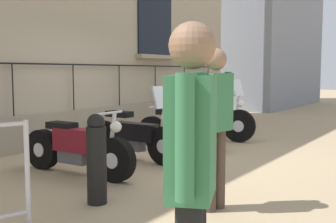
{
  "coord_description": "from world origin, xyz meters",
  "views": [
    {
      "loc": [
        4.4,
        -6.04,
        1.51
      ],
      "look_at": [
        0.25,
        0.0,
        0.8
      ],
      "focal_mm": 44.23,
      "sensor_mm": 36.0,
      "label": 1
    }
  ],
  "objects_px": {
    "bollard": "(97,159)",
    "pedestrian_walking": "(215,119)",
    "motorcycle_green": "(208,119)",
    "motorcycle_maroon": "(77,149)",
    "motorcycle_black": "(134,136)",
    "motorcycle_white": "(181,128)",
    "pedestrian_standing": "(191,172)"
  },
  "relations": [
    {
      "from": "bollard",
      "to": "pedestrian_standing",
      "type": "height_order",
      "value": "pedestrian_standing"
    },
    {
      "from": "motorcycle_green",
      "to": "pedestrian_walking",
      "type": "relative_size",
      "value": 1.23
    },
    {
      "from": "motorcycle_black",
      "to": "bollard",
      "type": "height_order",
      "value": "motorcycle_black"
    },
    {
      "from": "motorcycle_maroon",
      "to": "motorcycle_white",
      "type": "relative_size",
      "value": 1.09
    },
    {
      "from": "pedestrian_standing",
      "to": "pedestrian_walking",
      "type": "xyz_separation_m",
      "value": [
        -1.02,
        2.17,
        0.0
      ]
    },
    {
      "from": "motorcycle_green",
      "to": "bollard",
      "type": "height_order",
      "value": "motorcycle_green"
    },
    {
      "from": "motorcycle_maroon",
      "to": "pedestrian_standing",
      "type": "distance_m",
      "value": 4.18
    },
    {
      "from": "motorcycle_green",
      "to": "pedestrian_standing",
      "type": "height_order",
      "value": "pedestrian_standing"
    },
    {
      "from": "motorcycle_maroon",
      "to": "motorcycle_black",
      "type": "relative_size",
      "value": 1.05
    },
    {
      "from": "motorcycle_maroon",
      "to": "pedestrian_standing",
      "type": "bearing_deg",
      "value": -35.18
    },
    {
      "from": "motorcycle_maroon",
      "to": "bollard",
      "type": "bearing_deg",
      "value": -34.36
    },
    {
      "from": "motorcycle_white",
      "to": "motorcycle_green",
      "type": "xyz_separation_m",
      "value": [
        -0.1,
        1.28,
        0.04
      ]
    },
    {
      "from": "motorcycle_green",
      "to": "pedestrian_standing",
      "type": "relative_size",
      "value": 1.23
    },
    {
      "from": "motorcycle_maroon",
      "to": "motorcycle_white",
      "type": "height_order",
      "value": "motorcycle_white"
    },
    {
      "from": "motorcycle_maroon",
      "to": "motorcycle_black",
      "type": "xyz_separation_m",
      "value": [
        0.05,
        1.24,
        0.02
      ]
    },
    {
      "from": "motorcycle_black",
      "to": "pedestrian_walking",
      "type": "height_order",
      "value": "pedestrian_walking"
    },
    {
      "from": "motorcycle_black",
      "to": "motorcycle_green",
      "type": "relative_size",
      "value": 0.91
    },
    {
      "from": "motorcycle_maroon",
      "to": "motorcycle_green",
      "type": "distance_m",
      "value": 3.86
    },
    {
      "from": "motorcycle_maroon",
      "to": "bollard",
      "type": "height_order",
      "value": "bollard"
    },
    {
      "from": "motorcycle_green",
      "to": "bollard",
      "type": "relative_size",
      "value": 2.08
    },
    {
      "from": "pedestrian_walking",
      "to": "motorcycle_maroon",
      "type": "bearing_deg",
      "value": 174.83
    },
    {
      "from": "motorcycle_white",
      "to": "bollard",
      "type": "xyz_separation_m",
      "value": [
        1.01,
        -3.37,
        0.11
      ]
    },
    {
      "from": "motorcycle_maroon",
      "to": "motorcycle_white",
      "type": "xyz_separation_m",
      "value": [
        0.15,
        2.58,
        0.02
      ]
    },
    {
      "from": "bollard",
      "to": "pedestrian_walking",
      "type": "height_order",
      "value": "pedestrian_walking"
    },
    {
      "from": "motorcycle_maroon",
      "to": "motorcycle_white",
      "type": "bearing_deg",
      "value": 86.7
    },
    {
      "from": "motorcycle_maroon",
      "to": "pedestrian_standing",
      "type": "height_order",
      "value": "pedestrian_standing"
    },
    {
      "from": "motorcycle_maroon",
      "to": "pedestrian_walking",
      "type": "height_order",
      "value": "pedestrian_walking"
    },
    {
      "from": "bollard",
      "to": "pedestrian_walking",
      "type": "relative_size",
      "value": 0.59
    },
    {
      "from": "motorcycle_white",
      "to": "motorcycle_green",
      "type": "height_order",
      "value": "motorcycle_green"
    },
    {
      "from": "motorcycle_white",
      "to": "pedestrian_standing",
      "type": "distance_m",
      "value": 5.95
    },
    {
      "from": "motorcycle_black",
      "to": "pedestrian_standing",
      "type": "distance_m",
      "value": 4.96
    },
    {
      "from": "motorcycle_green",
      "to": "pedestrian_standing",
      "type": "bearing_deg",
      "value": -61.87
    }
  ]
}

